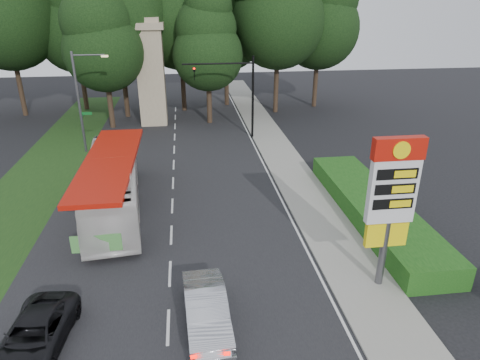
{
  "coord_description": "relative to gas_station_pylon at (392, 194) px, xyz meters",
  "views": [
    {
      "loc": [
        1.09,
        -12.69,
        11.79
      ],
      "look_at": [
        3.97,
        9.4,
        2.2
      ],
      "focal_mm": 32.0,
      "sensor_mm": 36.0,
      "label": 1
    }
  ],
  "objects": [
    {
      "name": "transit_bus",
      "position": [
        -12.55,
        8.94,
        -2.82
      ],
      "size": [
        3.98,
        11.94,
        3.26
      ],
      "primitive_type": "imported",
      "rotation": [
        0.0,
        0.0,
        0.11
      ],
      "color": "white",
      "rests_on": "ground"
    },
    {
      "name": "tree_east_near",
      "position": [
        -3.2,
        35.01,
        5.23
      ],
      "size": [
        8.12,
        8.12,
        15.95
      ],
      "color": "#2D2116",
      "rests_on": "ground"
    },
    {
      "name": "tree_monument_left",
      "position": [
        -15.2,
        27.01,
        4.23
      ],
      "size": [
        7.28,
        7.28,
        14.3
      ],
      "color": "#2D2116",
      "rests_on": "ground"
    },
    {
      "name": "tree_far_east",
      "position": [
        6.8,
        33.01,
        5.9
      ],
      "size": [
        8.68,
        8.68,
        17.05
      ],
      "color": "#2D2116",
      "rests_on": "ground"
    },
    {
      "name": "tree_west_near",
      "position": [
        -19.2,
        35.01,
        5.57
      ],
      "size": [
        8.4,
        8.4,
        16.5
      ],
      "color": "#2D2116",
      "rests_on": "ground"
    },
    {
      "name": "tree_monument_right",
      "position": [
        -5.7,
        27.51,
        3.56
      ],
      "size": [
        6.72,
        6.72,
        13.2
      ],
      "color": "#2D2116",
      "rests_on": "ground"
    },
    {
      "name": "suv_charcoal",
      "position": [
        -13.88,
        -1.99,
        -3.82
      ],
      "size": [
        2.51,
        4.7,
        1.26
      ],
      "primitive_type": "imported",
      "rotation": [
        0.0,
        0.0,
        -0.1
      ],
      "color": "black",
      "rests_on": "ground"
    },
    {
      "name": "road_surface",
      "position": [
        -9.2,
        10.01,
        -4.44
      ],
      "size": [
        14.0,
        80.0,
        0.02
      ],
      "primitive_type": "cube",
      "color": "black",
      "rests_on": "ground"
    },
    {
      "name": "tree_east_mid",
      "position": [
        1.8,
        31.01,
        6.91
      ],
      "size": [
        9.52,
        9.52,
        18.7
      ],
      "color": "#2D2116",
      "rests_on": "ground"
    },
    {
      "name": "grass_verge_left",
      "position": [
        -18.7,
        16.01,
        -4.44
      ],
      "size": [
        5.0,
        50.0,
        0.02
      ],
      "primitive_type": "cube",
      "color": "#193814",
      "rests_on": "ground"
    },
    {
      "name": "gas_station_pylon",
      "position": [
        0.0,
        0.0,
        0.0
      ],
      "size": [
        2.1,
        0.45,
        6.85
      ],
      "color": "#59595E",
      "rests_on": "ground"
    },
    {
      "name": "streetlight_signs",
      "position": [
        -16.19,
        20.01,
        -0.01
      ],
      "size": [
        2.75,
        0.98,
        8.0
      ],
      "color": "#59595E",
      "rests_on": "ground"
    },
    {
      "name": "ground",
      "position": [
        -9.2,
        -1.99,
        -4.45
      ],
      "size": [
        120.0,
        120.0,
        0.0
      ],
      "primitive_type": "plane",
      "color": "black",
      "rests_on": "ground"
    },
    {
      "name": "traffic_signal_mast",
      "position": [
        -3.52,
        22.0,
        0.22
      ],
      "size": [
        6.1,
        0.35,
        7.2
      ],
      "color": "black",
      "rests_on": "ground"
    },
    {
      "name": "tree_center_right",
      "position": [
        -8.2,
        33.01,
        6.57
      ],
      "size": [
        9.24,
        9.24,
        18.15
      ],
      "color": "#2D2116",
      "rests_on": "ground"
    },
    {
      "name": "sedan_silver",
      "position": [
        -7.7,
        -1.59,
        -3.7
      ],
      "size": [
        1.83,
        4.63,
        1.5
      ],
      "primitive_type": "imported",
      "rotation": [
        0.0,
        0.0,
        0.05
      ],
      "color": "#B3B4BB",
      "rests_on": "ground"
    },
    {
      "name": "monument",
      "position": [
        -11.2,
        28.01,
        0.66
      ],
      "size": [
        3.0,
        3.0,
        10.05
      ],
      "color": "gray",
      "rests_on": "ground"
    },
    {
      "name": "hedge",
      "position": [
        2.3,
        6.01,
        -3.85
      ],
      "size": [
        3.0,
        14.0,
        1.2
      ],
      "primitive_type": "cube",
      "color": "#164913",
      "rests_on": "ground"
    },
    {
      "name": "sidewalk_right",
      "position": [
        -0.7,
        10.01,
        -4.39
      ],
      "size": [
        3.0,
        80.0,
        0.12
      ],
      "primitive_type": "cube",
      "color": "gray",
      "rests_on": "ground"
    }
  ]
}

